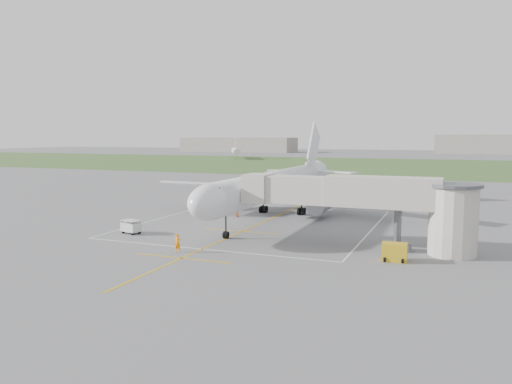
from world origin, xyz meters
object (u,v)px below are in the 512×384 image
at_px(jet_bridge, 374,201).
at_px(airliner, 273,186).
at_px(baggage_cart, 131,227).
at_px(gpu_unit, 394,252).
at_px(ramp_worker_wing, 238,210).
at_px(ramp_worker_nose, 178,243).

bearing_deg(jet_bridge, airliner, 137.81).
xyz_separation_m(airliner, baggage_cart, (-11.30, -16.76, -3.59)).
bearing_deg(jet_bridge, gpu_unit, -60.04).
distance_m(airliner, baggage_cart, 20.53).
bearing_deg(ramp_worker_wing, ramp_worker_nose, 145.31).
relative_size(airliner, gpu_unit, 20.76).
height_order(gpu_unit, baggage_cart, gpu_unit).
xyz_separation_m(jet_bridge, baggage_cart, (-27.02, -2.51, -3.94)).
relative_size(baggage_cart, ramp_worker_wing, 1.35).
relative_size(airliner, ramp_worker_nose, 26.01).
bearing_deg(ramp_worker_wing, jet_bridge, -165.43).
xyz_separation_m(baggage_cart, ramp_worker_wing, (6.55, 15.49, 0.14)).
relative_size(jet_bridge, baggage_cart, 9.21).
height_order(airliner, baggage_cart, airliner).
bearing_deg(airliner, ramp_worker_nose, -93.98).
distance_m(airliner, jet_bridge, 21.22).
bearing_deg(airliner, gpu_unit, -45.58).
relative_size(gpu_unit, baggage_cart, 0.89).
bearing_deg(gpu_unit, jet_bridge, 117.21).
distance_m(airliner, gpu_unit, 26.29).
height_order(baggage_cart, ramp_worker_nose, ramp_worker_nose).
relative_size(jet_bridge, ramp_worker_wing, 12.46).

